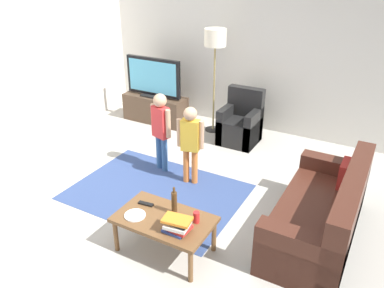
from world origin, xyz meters
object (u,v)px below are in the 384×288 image
at_px(floor_lamp, 215,43).
at_px(child_center, 190,139).
at_px(tv_remote, 146,204).
at_px(plate, 135,215).
at_px(armchair, 241,125).
at_px(tv_stand, 155,109).
at_px(soda_can, 196,217).
at_px(child_near_tv, 161,125).
at_px(tv, 153,78).
at_px(coffee_table, 164,222).
at_px(couch, 325,217).
at_px(book_stack, 177,224).
at_px(bottle, 174,203).

relative_size(floor_lamp, child_center, 1.61).
bearing_deg(tv_remote, plate, -91.47).
bearing_deg(plate, armchair, 91.44).
bearing_deg(tv_stand, child_center, -43.91).
xyz_separation_m(armchair, floor_lamp, (-0.61, 0.19, 1.25)).
distance_m(soda_can, plate, 0.64).
relative_size(child_near_tv, plate, 5.27).
bearing_deg(child_center, tv, 136.47).
height_order(tv_stand, child_near_tv, child_near_tv).
height_order(coffee_table, plate, plate).
distance_m(tv_stand, couch, 4.00).
bearing_deg(couch, book_stack, -136.50).
bearing_deg(child_center, plate, -83.55).
bearing_deg(book_stack, child_center, 114.83).
bearing_deg(child_near_tv, book_stack, -52.25).
bearing_deg(soda_can, child_center, 121.81).
distance_m(armchair, plate, 3.01).
distance_m(tv_stand, child_center, 2.34).
height_order(tv_stand, tv, tv).
xyz_separation_m(coffee_table, soda_can, (0.32, 0.10, 0.11)).
distance_m(bottle, soda_can, 0.28).
xyz_separation_m(child_near_tv, bottle, (1.03, -1.33, -0.14)).
distance_m(floor_lamp, child_near_tv, 1.84).
bearing_deg(book_stack, plate, -179.24).
distance_m(tv_stand, child_near_tv, 1.91).
height_order(tv, couch, tv).
bearing_deg(tv_remote, armchair, 84.40).
distance_m(book_stack, tv_remote, 0.57).
height_order(tv, floor_lamp, floor_lamp).
bearing_deg(bottle, tv, 127.67).
relative_size(tv_stand, child_near_tv, 1.03).
xyz_separation_m(tv_stand, book_stack, (2.33, -3.04, 0.25)).
xyz_separation_m(tv, floor_lamp, (1.14, 0.17, 0.70)).
bearing_deg(child_center, tv_remote, -83.34).
bearing_deg(bottle, tv_stand, 127.47).
xyz_separation_m(couch, book_stack, (-1.18, -1.12, 0.21)).
relative_size(tv_stand, coffee_table, 1.20).
relative_size(tv, child_center, 0.99).
xyz_separation_m(floor_lamp, coffee_table, (0.96, -3.08, -1.17)).
distance_m(couch, floor_lamp, 3.39).
relative_size(book_stack, tv_remote, 1.74).
bearing_deg(floor_lamp, plate, -77.92).
relative_size(tv, floor_lamp, 0.62).
xyz_separation_m(coffee_table, bottle, (0.05, 0.12, 0.18)).
relative_size(couch, book_stack, 6.08).
distance_m(child_near_tv, tv_remote, 1.53).
relative_size(child_center, book_stack, 3.73).
relative_size(tv_remote, soda_can, 1.42).
xyz_separation_m(child_near_tv, plate, (0.70, -1.57, -0.27)).
height_order(child_near_tv, tv_remote, child_near_tv).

